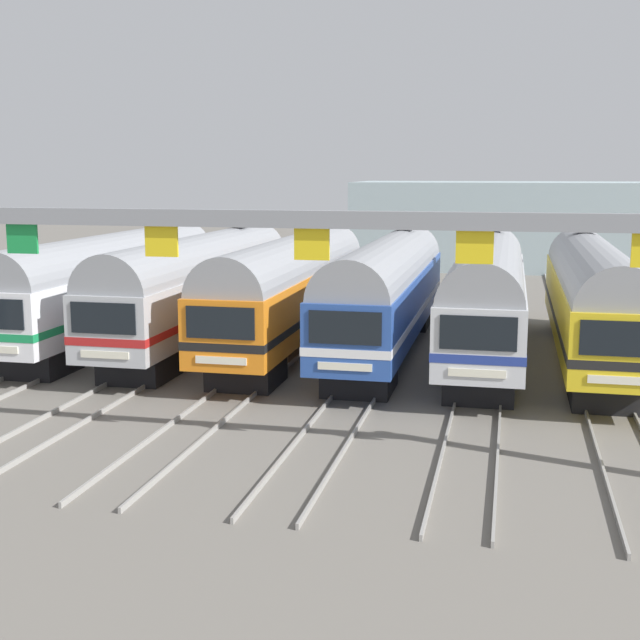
# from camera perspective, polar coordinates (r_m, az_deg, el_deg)

# --- Properties ---
(ground_plane) EXTENTS (160.00, 160.00, 0.00)m
(ground_plane) POSITION_cam_1_polar(r_m,az_deg,el_deg) (35.96, 1.21, -2.10)
(ground_plane) COLOR slate
(track_bed) EXTENTS (21.64, 70.00, 0.15)m
(track_bed) POSITION_cam_1_polar(r_m,az_deg,el_deg) (52.48, 4.87, 1.74)
(track_bed) COLOR gray
(track_bed) RESTS_ON ground
(commuter_train_white) EXTENTS (2.88, 18.06, 5.05)m
(commuter_train_white) POSITION_cam_1_polar(r_m,az_deg,el_deg) (38.74, -13.55, 2.52)
(commuter_train_white) COLOR white
(commuter_train_white) RESTS_ON ground
(commuter_train_stainless) EXTENTS (2.88, 18.06, 5.05)m
(commuter_train_stainless) POSITION_cam_1_polar(r_m,az_deg,el_deg) (37.15, -7.95, 2.40)
(commuter_train_stainless) COLOR #B2B5BA
(commuter_train_stainless) RESTS_ON ground
(commuter_train_orange) EXTENTS (2.88, 18.06, 4.77)m
(commuter_train_orange) POSITION_cam_1_polar(r_m,az_deg,el_deg) (35.94, -1.93, 2.24)
(commuter_train_orange) COLOR orange
(commuter_train_orange) RESTS_ON ground
(commuter_train_blue) EXTENTS (2.88, 18.06, 5.05)m
(commuter_train_blue) POSITION_cam_1_polar(r_m,az_deg,el_deg) (35.17, 4.45, 2.05)
(commuter_train_blue) COLOR #284C9E
(commuter_train_blue) RESTS_ON ground
(commuter_train_silver) EXTENTS (2.88, 18.06, 5.05)m
(commuter_train_silver) POSITION_cam_1_polar(r_m,az_deg,el_deg) (34.84, 11.02, 1.82)
(commuter_train_silver) COLOR silver
(commuter_train_silver) RESTS_ON ground
(commuter_train_yellow) EXTENTS (2.88, 18.06, 5.05)m
(commuter_train_yellow) POSITION_cam_1_polar(r_m,az_deg,el_deg) (34.97, 17.63, 1.57)
(commuter_train_yellow) COLOR gold
(commuter_train_yellow) RESTS_ON ground
(catenary_gantry) EXTENTS (25.38, 0.44, 6.97)m
(catenary_gantry) POSITION_cam_1_polar(r_m,az_deg,el_deg) (22.20, -5.63, 4.38)
(catenary_gantry) COLOR gray
(catenary_gantry) RESTS_ON ground
(maintenance_building) EXTENTS (28.11, 10.00, 6.61)m
(maintenance_building) POSITION_cam_1_polar(r_m,az_deg,el_deg) (68.68, 14.30, 6.09)
(maintenance_building) COLOR #9EB2B7
(maintenance_building) RESTS_ON ground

